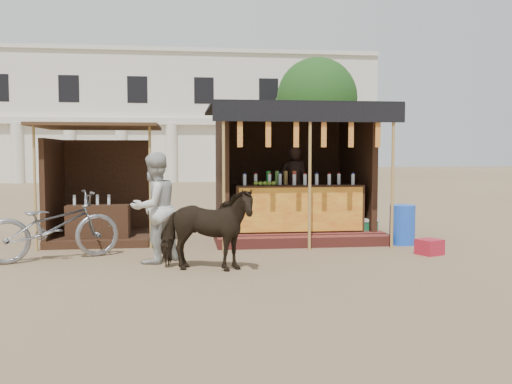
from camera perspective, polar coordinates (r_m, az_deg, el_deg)
name	(u,v)px	position (r m, az deg, el deg)	size (l,w,h in m)	color
ground	(269,268)	(9.08, 1.30, -7.65)	(120.00, 120.00, 0.00)	#846B4C
main_stall	(292,189)	(12.40, 3.57, 0.28)	(3.60, 3.61, 2.78)	maroon
secondary_stall	(93,200)	(12.20, -15.94, -0.77)	(2.40, 2.40, 2.38)	#3A2115
cow	(206,230)	(8.80, -5.02, -3.77)	(0.70, 1.53, 1.29)	black
motorbike	(53,226)	(10.27, -19.63, -3.21)	(0.78, 2.22, 1.17)	gray
bystander	(154,208)	(9.59, -10.15, -1.55)	(0.89, 0.69, 1.83)	beige
blue_barrel	(402,225)	(11.71, 14.42, -3.19)	(0.50, 0.50, 0.79)	blue
red_crate	(429,247)	(10.71, 16.96, -5.28)	(0.39, 0.37, 0.28)	#A41B2C
cooler	(360,229)	(12.06, 10.33, -3.69)	(0.73, 0.59, 0.46)	#1B7A45
background_building	(172,120)	(38.80, -8.38, 7.13)	(26.00, 7.45, 8.18)	silver
tree	(313,101)	(31.87, 5.71, 9.02)	(4.50, 4.40, 7.00)	#382314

